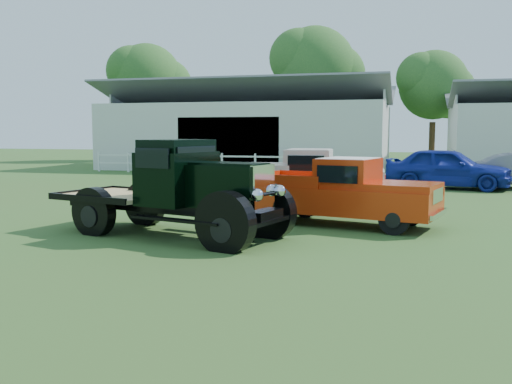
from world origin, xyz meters
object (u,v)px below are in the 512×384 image
(vintage_flatbed, at_px, (174,188))
(white_pickup, at_px, (306,180))
(red_pickup, at_px, (345,191))
(misc_car_blue, at_px, (448,168))

(vintage_flatbed, distance_m, white_pickup, 5.83)
(red_pickup, height_order, misc_car_blue, red_pickup)
(red_pickup, bearing_deg, white_pickup, 132.27)
(red_pickup, relative_size, misc_car_blue, 0.94)
(misc_car_blue, bearing_deg, white_pickup, 160.84)
(vintage_flatbed, distance_m, red_pickup, 4.47)
(red_pickup, relative_size, white_pickup, 0.97)
(white_pickup, distance_m, misc_car_blue, 9.30)
(vintage_flatbed, relative_size, misc_car_blue, 1.09)
(vintage_flatbed, xyz_separation_m, white_pickup, (2.10, 5.44, -0.20))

